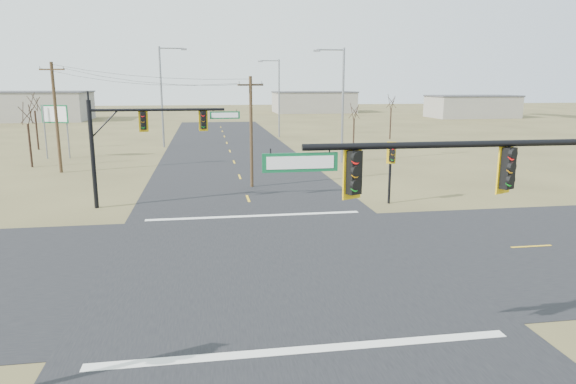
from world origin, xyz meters
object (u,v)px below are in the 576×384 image
object	(u,v)px
mast_arm_far	(147,130)
utility_pole_near	(251,130)
bare_tree_b	(34,102)
bare_tree_d	(391,101)
mast_arm_near	(508,188)
pedestal_signal_ne	(391,158)
streetlight_a	(341,99)
streetlight_c	(164,91)
streetlight_b	(277,94)
bare_tree_a	(27,113)
highway_sign	(55,120)
utility_pole_far	(56,116)
bare_tree_c	(354,111)

from	to	relation	value
mast_arm_far	utility_pole_near	world-z (taller)	utility_pole_near
bare_tree_b	bare_tree_d	xyz separation A→B (m)	(43.03, 4.24, -0.32)
mast_arm_near	pedestal_signal_ne	distance (m)	18.36
streetlight_a	streetlight_c	bearing A→B (deg)	163.41
streetlight_b	bare_tree_a	distance (m)	33.74
highway_sign	bare_tree_a	bearing A→B (deg)	-80.44
bare_tree_a	bare_tree_d	size ratio (longest dim) A/B	0.97
utility_pole_far	bare_tree_c	size ratio (longest dim) A/B	1.67
mast_arm_near	highway_sign	size ratio (longest dim) A/B	1.96
bare_tree_a	bare_tree_b	distance (m)	13.39
bare_tree_a	bare_tree_b	bearing A→B (deg)	104.13
utility_pole_near	bare_tree_b	xyz separation A→B (m)	(-21.87, 25.10, 1.21)
utility_pole_far	bare_tree_c	distance (m)	31.53
streetlight_b	utility_pole_near	bearing A→B (deg)	-77.43
bare_tree_b	streetlight_a	bearing A→B (deg)	-25.21
bare_tree_a	streetlight_a	bearing A→B (deg)	-3.44
utility_pole_far	bare_tree_c	bearing A→B (deg)	23.11
bare_tree_a	bare_tree_b	xyz separation A→B (m)	(-3.26, 12.97, 0.56)
streetlight_b	pedestal_signal_ne	bearing A→B (deg)	-64.65
streetlight_c	bare_tree_c	world-z (taller)	streetlight_c
streetlight_c	bare_tree_a	xyz separation A→B (m)	(-10.80, -13.12, -1.65)
streetlight_b	bare_tree_d	world-z (taller)	streetlight_b
mast_arm_near	streetlight_a	distance (m)	35.34
bare_tree_a	utility_pole_far	bearing A→B (deg)	-45.47
utility_pole_far	streetlight_c	world-z (taller)	streetlight_c
highway_sign	bare_tree_d	world-z (taller)	bare_tree_d
streetlight_b	bare_tree_b	bearing A→B (deg)	-138.33
utility_pole_far	streetlight_a	distance (m)	24.60
streetlight_c	streetlight_b	bearing A→B (deg)	38.41
streetlight_a	utility_pole_near	bearing A→B (deg)	-107.06
utility_pole_near	utility_pole_far	world-z (taller)	utility_pole_far
streetlight_a	streetlight_c	distance (m)	22.57
mast_arm_far	utility_pole_far	xyz separation A→B (m)	(-8.65, 13.56, 0.06)
streetlight_a	streetlight_b	distance (m)	24.11
utility_pole_near	utility_pole_far	bearing A→B (deg)	150.21
utility_pole_near	streetlight_a	world-z (taller)	streetlight_a
bare_tree_a	pedestal_signal_ne	bearing A→B (deg)	-35.21
utility_pole_near	highway_sign	xyz separation A→B (m)	(-17.69, 17.29, -0.34)
highway_sign	streetlight_b	size ratio (longest dim) A/B	0.50
bare_tree_a	highway_sign	bearing A→B (deg)	79.99
mast_arm_near	streetlight_c	distance (m)	51.27
highway_sign	mast_arm_near	bearing A→B (deg)	-42.61
streetlight_a	bare_tree_a	size ratio (longest dim) A/B	1.74
streetlight_a	streetlight_c	xyz separation A→B (m)	(-17.04, 14.79, 0.52)
streetlight_b	bare_tree_c	bearing A→B (deg)	-38.60
mast_arm_far	pedestal_signal_ne	xyz separation A→B (m)	(14.60, -1.81, -1.77)
utility_pole_near	streetlight_b	distance (m)	35.12
pedestal_signal_ne	highway_sign	world-z (taller)	highway_sign
bare_tree_b	bare_tree_c	size ratio (longest dim) A/B	1.24
streetlight_b	streetlight_a	bearing A→B (deg)	-60.39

